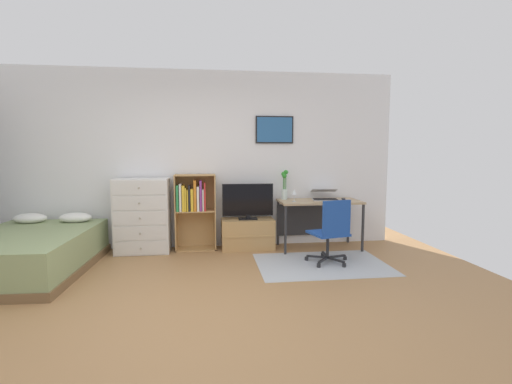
{
  "coord_description": "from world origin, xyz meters",
  "views": [
    {
      "loc": [
        0.15,
        -3.36,
        1.47
      ],
      "look_at": [
        0.77,
        1.5,
        0.94
      ],
      "focal_mm": 26.02,
      "sensor_mm": 36.0,
      "label": 1
    }
  ],
  "objects_px": {
    "computer_mouse": "(343,199)",
    "wine_glass": "(294,193)",
    "television": "(248,202)",
    "bamboo_vase": "(285,185)",
    "bed": "(28,252)",
    "tv_stand": "(248,234)",
    "desk": "(318,208)",
    "office_chair": "(332,230)",
    "laptop": "(325,195)",
    "bookshelf": "(193,205)",
    "dresser": "(143,216)"
  },
  "relations": [
    {
      "from": "bookshelf",
      "to": "bed",
      "type": "bearing_deg",
      "value": -157.11
    },
    {
      "from": "bed",
      "to": "wine_glass",
      "type": "xyz_separation_m",
      "value": [
        3.46,
        0.59,
        0.62
      ]
    },
    {
      "from": "wine_glass",
      "to": "dresser",
      "type": "bearing_deg",
      "value": 175.36
    },
    {
      "from": "tv_stand",
      "to": "laptop",
      "type": "bearing_deg",
      "value": -0.6
    },
    {
      "from": "bookshelf",
      "to": "computer_mouse",
      "type": "height_order",
      "value": "bookshelf"
    },
    {
      "from": "office_chair",
      "to": "bamboo_vase",
      "type": "xyz_separation_m",
      "value": [
        -0.42,
        1.01,
        0.5
      ]
    },
    {
      "from": "bed",
      "to": "wine_glass",
      "type": "height_order",
      "value": "wine_glass"
    },
    {
      "from": "bamboo_vase",
      "to": "tv_stand",
      "type": "bearing_deg",
      "value": -172.18
    },
    {
      "from": "tv_stand",
      "to": "office_chair",
      "type": "bearing_deg",
      "value": -42.92
    },
    {
      "from": "bamboo_vase",
      "to": "bookshelf",
      "type": "bearing_deg",
      "value": -178.64
    },
    {
      "from": "wine_glass",
      "to": "laptop",
      "type": "bearing_deg",
      "value": 19.17
    },
    {
      "from": "laptop",
      "to": "wine_glass",
      "type": "xyz_separation_m",
      "value": [
        -0.53,
        -0.18,
        0.07
      ]
    },
    {
      "from": "dresser",
      "to": "computer_mouse",
      "type": "bearing_deg",
      "value": -2.01
    },
    {
      "from": "laptop",
      "to": "bed",
      "type": "bearing_deg",
      "value": -160.51
    },
    {
      "from": "computer_mouse",
      "to": "wine_glass",
      "type": "bearing_deg",
      "value": -174.6
    },
    {
      "from": "dresser",
      "to": "desk",
      "type": "xyz_separation_m",
      "value": [
        2.63,
        -0.02,
        0.06
      ]
    },
    {
      "from": "desk",
      "to": "laptop",
      "type": "xyz_separation_m",
      "value": [
        0.12,
        0.02,
        0.2
      ]
    },
    {
      "from": "tv_stand",
      "to": "laptop",
      "type": "xyz_separation_m",
      "value": [
        1.2,
        -0.01,
        0.58
      ]
    },
    {
      "from": "bookshelf",
      "to": "tv_stand",
      "type": "distance_m",
      "value": 0.93
    },
    {
      "from": "tv_stand",
      "to": "desk",
      "type": "xyz_separation_m",
      "value": [
        1.08,
        -0.03,
        0.38
      ]
    },
    {
      "from": "television",
      "to": "bamboo_vase",
      "type": "height_order",
      "value": "bamboo_vase"
    },
    {
      "from": "dresser",
      "to": "tv_stand",
      "type": "distance_m",
      "value": 1.58
    },
    {
      "from": "computer_mouse",
      "to": "tv_stand",
      "type": "bearing_deg",
      "value": 175.28
    },
    {
      "from": "dresser",
      "to": "bookshelf",
      "type": "relative_size",
      "value": 0.96
    },
    {
      "from": "tv_stand",
      "to": "television",
      "type": "xyz_separation_m",
      "value": [
        0.0,
        -0.02,
        0.5
      ]
    },
    {
      "from": "television",
      "to": "computer_mouse",
      "type": "distance_m",
      "value": 1.47
    },
    {
      "from": "office_chair",
      "to": "laptop",
      "type": "relative_size",
      "value": 1.83
    },
    {
      "from": "laptop",
      "to": "wine_glass",
      "type": "bearing_deg",
      "value": -152.32
    },
    {
      "from": "television",
      "to": "bamboo_vase",
      "type": "relative_size",
      "value": 1.68
    },
    {
      "from": "tv_stand",
      "to": "bamboo_vase",
      "type": "xyz_separation_m",
      "value": [
        0.58,
        0.08,
        0.73
      ]
    },
    {
      "from": "bed",
      "to": "bookshelf",
      "type": "relative_size",
      "value": 1.78
    },
    {
      "from": "bed",
      "to": "computer_mouse",
      "type": "height_order",
      "value": "computer_mouse"
    },
    {
      "from": "bed",
      "to": "television",
      "type": "distance_m",
      "value": 2.93
    },
    {
      "from": "television",
      "to": "laptop",
      "type": "relative_size",
      "value": 1.64
    },
    {
      "from": "computer_mouse",
      "to": "bamboo_vase",
      "type": "xyz_separation_m",
      "value": [
        -0.88,
        0.2,
        0.2
      ]
    },
    {
      "from": "office_chair",
      "to": "desk",
      "type": "bearing_deg",
      "value": 71.8
    },
    {
      "from": "tv_stand",
      "to": "office_chair",
      "type": "xyz_separation_m",
      "value": [
        1.0,
        -0.93,
        0.23
      ]
    },
    {
      "from": "office_chair",
      "to": "wine_glass",
      "type": "distance_m",
      "value": 0.91
    },
    {
      "from": "desk",
      "to": "bamboo_vase",
      "type": "xyz_separation_m",
      "value": [
        -0.5,
        0.11,
        0.35
      ]
    },
    {
      "from": "office_chair",
      "to": "laptop",
      "type": "xyz_separation_m",
      "value": [
        0.19,
        0.92,
        0.35
      ]
    },
    {
      "from": "office_chair",
      "to": "dresser",
      "type": "bearing_deg",
      "value": 147.04
    },
    {
      "from": "television",
      "to": "office_chair",
      "type": "distance_m",
      "value": 1.38
    },
    {
      "from": "dresser",
      "to": "desk",
      "type": "bearing_deg",
      "value": -0.41
    },
    {
      "from": "office_chair",
      "to": "wine_glass",
      "type": "bearing_deg",
      "value": 100.97
    },
    {
      "from": "television",
      "to": "desk",
      "type": "distance_m",
      "value": 1.09
    },
    {
      "from": "bed",
      "to": "computer_mouse",
      "type": "xyz_separation_m",
      "value": [
        4.25,
        0.67,
        0.51
      ]
    },
    {
      "from": "dresser",
      "to": "wine_glass",
      "type": "bearing_deg",
      "value": -4.64
    },
    {
      "from": "computer_mouse",
      "to": "wine_glass",
      "type": "distance_m",
      "value": 0.8
    },
    {
      "from": "tv_stand",
      "to": "television",
      "type": "distance_m",
      "value": 0.5
    },
    {
      "from": "television",
      "to": "bamboo_vase",
      "type": "xyz_separation_m",
      "value": [
        0.58,
        0.1,
        0.23
      ]
    }
  ]
}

